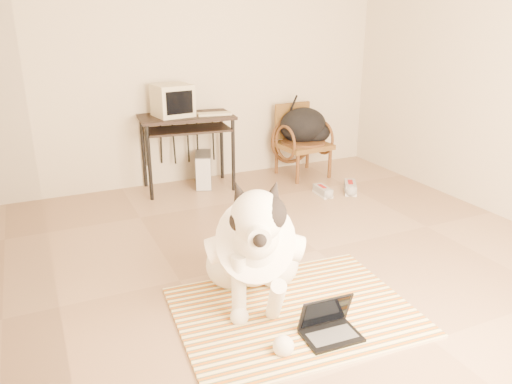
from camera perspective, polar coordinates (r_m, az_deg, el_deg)
floor at (r=4.17m, az=6.98°, el=-6.66°), size 4.50×4.50×0.00m
wall_back at (r=5.79m, az=-4.51°, el=14.78°), size 4.50×0.00×4.50m
wall_left at (r=3.19m, az=-24.60°, el=9.07°), size 0.00×4.50×4.50m
rug at (r=3.36m, az=4.39°, el=-13.44°), size 1.59×1.26×0.02m
dog at (r=3.29m, az=-0.21°, el=-6.50°), size 0.74×1.35×0.99m
laptop at (r=3.13m, az=8.33°, el=-14.90°), size 0.35×0.26×0.24m
computer_desk at (r=5.43m, az=-7.90°, el=7.46°), size 1.03×0.64×0.82m
crt_monitor at (r=5.38m, az=-9.51°, el=10.29°), size 0.41×0.40×0.33m
desk_keyboard at (r=5.40m, az=-4.77°, el=8.89°), size 0.38×0.19×0.02m
pc_tower at (r=5.64m, az=-6.02°, el=2.55°), size 0.29×0.44×0.38m
rattan_chair at (r=5.98m, az=5.16°, el=5.90°), size 0.60×0.58×0.84m
backpack at (r=5.98m, az=5.67°, el=7.43°), size 0.60×0.47×0.42m
sneaker_left at (r=5.40m, az=7.64°, el=0.08°), size 0.12×0.28×0.10m
sneaker_right at (r=5.55m, az=10.71°, el=0.49°), size 0.27×0.33×0.11m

